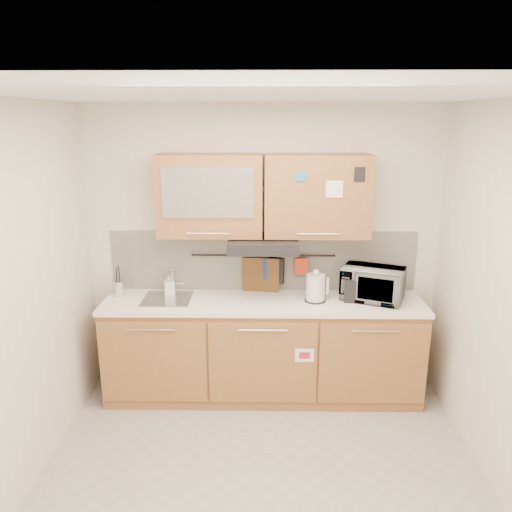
{
  "coord_description": "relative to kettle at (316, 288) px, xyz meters",
  "views": [
    {
      "loc": [
        0.0,
        -2.94,
        2.48
      ],
      "look_at": [
        -0.06,
        1.05,
        1.37
      ],
      "focal_mm": 35.0,
      "sensor_mm": 36.0,
      "label": 1
    }
  ],
  "objects": [
    {
      "name": "oven_mitt",
      "position": [
        -0.4,
        0.25,
        0.1
      ],
      "size": [
        0.12,
        0.05,
        0.2
      ],
      "primitive_type": "cube",
      "rotation": [
        0.0,
        0.0,
        0.2
      ],
      "color": "navy",
      "rests_on": "utensil_rail"
    },
    {
      "name": "floor",
      "position": [
        -0.46,
        -1.19,
        -1.04
      ],
      "size": [
        3.2,
        3.2,
        0.0
      ],
      "primitive_type": "plane",
      "color": "#9E9993",
      "rests_on": "ground"
    },
    {
      "name": "microwave",
      "position": [
        0.51,
        0.05,
        0.03
      ],
      "size": [
        0.62,
        0.53,
        0.29
      ],
      "primitive_type": "imported",
      "rotation": [
        0.0,
        0.0,
        -0.4
      ],
      "color": "#999999",
      "rests_on": "countertop"
    },
    {
      "name": "wall_left",
      "position": [
        -2.06,
        -1.19,
        0.26
      ],
      "size": [
        0.0,
        3.0,
        3.0
      ],
      "primitive_type": "plane",
      "rotation": [
        1.57,
        0.0,
        1.57
      ],
      "color": "silver",
      "rests_on": "ground"
    },
    {
      "name": "upper_cabinets",
      "position": [
        -0.46,
        0.14,
        0.79
      ],
      "size": [
        1.82,
        0.37,
        0.7
      ],
      "color": "#A36C3A",
      "rests_on": "wall_back"
    },
    {
      "name": "backsplash",
      "position": [
        -0.46,
        0.3,
        0.16
      ],
      "size": [
        2.8,
        0.02,
        0.56
      ],
      "primitive_type": "cube",
      "color": "silver",
      "rests_on": "countertop"
    },
    {
      "name": "toaster",
      "position": [
        0.39,
        0.01,
        -0.01
      ],
      "size": [
        0.3,
        0.21,
        0.21
      ],
      "rotation": [
        0.0,
        0.0,
        -0.17
      ],
      "color": "black",
      "rests_on": "countertop"
    },
    {
      "name": "base_cabinet",
      "position": [
        -0.46,
        0.01,
        -0.63
      ],
      "size": [
        2.8,
        0.64,
        0.88
      ],
      "color": "#A36C3A",
      "rests_on": "floor"
    },
    {
      "name": "dark_pouch",
      "position": [
        -0.34,
        0.25,
        0.09
      ],
      "size": [
        0.16,
        0.1,
        0.24
      ],
      "primitive_type": "cube",
      "rotation": [
        0.0,
        0.0,
        -0.38
      ],
      "color": "black",
      "rests_on": "utensil_rail"
    },
    {
      "name": "ceiling",
      "position": [
        -0.46,
        -1.19,
        1.56
      ],
      "size": [
        3.2,
        3.2,
        0.0
      ],
      "primitive_type": "plane",
      "rotation": [
        3.14,
        0.0,
        0.0
      ],
      "color": "white",
      "rests_on": "wall_back"
    },
    {
      "name": "soap_bottle",
      "position": [
        -1.31,
        0.14,
        -0.02
      ],
      "size": [
        0.11,
        0.11,
        0.2
      ],
      "primitive_type": "imported",
      "rotation": [
        0.0,
        0.0,
        0.24
      ],
      "color": "#999999",
      "rests_on": "countertop"
    },
    {
      "name": "sink",
      "position": [
        -1.31,
        0.02,
        -0.11
      ],
      "size": [
        0.42,
        0.4,
        0.26
      ],
      "color": "silver",
      "rests_on": "countertop"
    },
    {
      "name": "kettle",
      "position": [
        0.0,
        0.0,
        0.0
      ],
      "size": [
        0.21,
        0.19,
        0.29
      ],
      "rotation": [
        0.0,
        0.0,
        0.19
      ],
      "color": "silver",
      "rests_on": "countertop"
    },
    {
      "name": "range_hood",
      "position": [
        -0.46,
        0.06,
        0.38
      ],
      "size": [
        0.6,
        0.46,
        0.1
      ],
      "primitive_type": "cube",
      "color": "black",
      "rests_on": "upper_cabinets"
    },
    {
      "name": "utensil_rail",
      "position": [
        -0.46,
        0.26,
        0.22
      ],
      "size": [
        1.3,
        0.02,
        0.02
      ],
      "primitive_type": "cylinder",
      "rotation": [
        0.0,
        1.57,
        0.0
      ],
      "color": "black",
      "rests_on": "backsplash"
    },
    {
      "name": "wall_back",
      "position": [
        -0.46,
        0.31,
        0.26
      ],
      "size": [
        3.2,
        0.0,
        3.2
      ],
      "primitive_type": "plane",
      "rotation": [
        1.57,
        0.0,
        0.0
      ],
      "color": "silver",
      "rests_on": "ground"
    },
    {
      "name": "countertop",
      "position": [
        -0.46,
        0.0,
        -0.14
      ],
      "size": [
        2.82,
        0.62,
        0.04
      ],
      "primitive_type": "cube",
      "color": "white",
      "rests_on": "base_cabinet"
    },
    {
      "name": "pot_holder",
      "position": [
        -0.11,
        0.25,
        0.13
      ],
      "size": [
        0.12,
        0.03,
        0.15
      ],
      "primitive_type": "cube",
      "rotation": [
        0.0,
        0.0,
        0.09
      ],
      "color": "red",
      "rests_on": "utensil_rail"
    },
    {
      "name": "utensil_crock",
      "position": [
        -1.76,
        0.11,
        -0.04
      ],
      "size": [
        0.11,
        0.11,
        0.28
      ],
      "rotation": [
        0.0,
        0.0,
        0.01
      ],
      "color": "silver",
      "rests_on": "countertop"
    },
    {
      "name": "cutting_board",
      "position": [
        -0.48,
        0.25,
        -0.01
      ],
      "size": [
        0.34,
        0.07,
        0.42
      ],
      "primitive_type": "cube",
      "rotation": [
        0.0,
        0.0,
        -0.14
      ],
      "color": "brown",
      "rests_on": "utensil_rail"
    }
  ]
}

